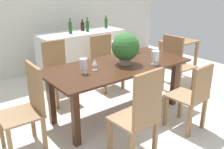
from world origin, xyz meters
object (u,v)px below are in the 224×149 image
(chair_near_right, at_px, (193,95))
(crystal_vase_center_near, at_px, (155,56))
(chair_near_left, at_px, (141,113))
(wine_glass, at_px, (95,63))
(wine_bottle_green, at_px, (70,27))
(kitchen_counter, at_px, (82,55))
(dining_table, at_px, (117,71))
(crystal_vase_right, at_px, (84,65))
(chair_foot_end, at_px, (175,62))
(chair_far_right, at_px, (104,59))
(crystal_vase_left, at_px, (136,47))
(side_table, at_px, (178,51))
(flower_centerpiece, at_px, (125,47))
(wine_bottle_clear, at_px, (82,26))
(wine_bottle_dark, at_px, (106,23))
(chair_far_left, at_px, (58,69))
(wine_bottle_tall, at_px, (87,26))
(chair_head_end, at_px, (28,104))

(chair_near_right, xyz_separation_m, crystal_vase_center_near, (-0.07, 0.61, 0.38))
(chair_near_left, relative_size, wine_glass, 7.15)
(wine_bottle_green, bearing_deg, kitchen_counter, 2.22)
(dining_table, bearing_deg, crystal_vase_right, -177.27)
(chair_foot_end, height_order, wine_glass, chair_foot_end)
(crystal_vase_center_near, height_order, wine_glass, crystal_vase_center_near)
(chair_far_right, xyz_separation_m, crystal_vase_left, (0.18, -0.64, 0.33))
(kitchen_counter, height_order, side_table, kitchen_counter)
(side_table, bearing_deg, crystal_vase_center_near, -153.90)
(crystal_vase_right, bearing_deg, chair_near_right, -41.22)
(chair_foot_end, distance_m, flower_centerpiece, 1.29)
(chair_near_right, distance_m, side_table, 1.92)
(crystal_vase_left, bearing_deg, wine_bottle_clear, 95.61)
(wine_bottle_dark, bearing_deg, flower_centerpiece, -118.94)
(crystal_vase_right, xyz_separation_m, wine_bottle_green, (0.74, 1.64, 0.17))
(chair_far_right, bearing_deg, crystal_vase_right, -136.21)
(dining_table, distance_m, chair_near_left, 1.07)
(wine_bottle_dark, height_order, wine_bottle_green, wine_bottle_green)
(chair_near_left, height_order, wine_bottle_green, wine_bottle_green)
(kitchen_counter, bearing_deg, wine_bottle_dark, 5.18)
(chair_far_right, height_order, crystal_vase_left, chair_far_right)
(chair_far_right, xyz_separation_m, flower_centerpiece, (-0.38, -1.01, 0.47))
(chair_foot_end, xyz_separation_m, kitchen_counter, (-0.89, 1.62, -0.08))
(chair_far_left, xyz_separation_m, wine_glass, (0.07, -0.96, 0.33))
(kitchen_counter, height_order, wine_bottle_green, wine_bottle_green)
(dining_table, relative_size, chair_foot_end, 2.05)
(flower_centerpiece, height_order, wine_bottle_tall, same)
(chair_head_end, height_order, chair_foot_end, chair_foot_end)
(flower_centerpiece, bearing_deg, chair_far_right, 69.52)
(crystal_vase_left, distance_m, kitchen_counter, 1.39)
(dining_table, xyz_separation_m, chair_near_right, (0.47, -0.94, -0.15))
(crystal_vase_center_near, relative_size, wine_bottle_green, 0.70)
(chair_head_end, relative_size, chair_far_left, 1.02)
(crystal_vase_right, relative_size, kitchen_counter, 0.11)
(chair_foot_end, height_order, kitchen_counter, chair_foot_end)
(wine_bottle_clear, bearing_deg, chair_far_left, -141.04)
(crystal_vase_left, xyz_separation_m, wine_bottle_green, (-0.48, 1.30, 0.19))
(chair_foot_end, relative_size, crystal_vase_center_near, 5.10)
(chair_head_end, xyz_separation_m, chair_far_right, (1.78, 0.96, -0.02))
(dining_table, relative_size, crystal_vase_right, 10.75)
(wine_bottle_green, height_order, wine_bottle_tall, wine_bottle_green)
(crystal_vase_center_near, distance_m, wine_bottle_tall, 1.94)
(dining_table, bearing_deg, wine_bottle_tall, 71.42)
(chair_near_right, height_order, side_table, chair_near_right)
(crystal_vase_left, height_order, wine_bottle_green, wine_bottle_green)
(wine_bottle_tall, bearing_deg, wine_bottle_clear, 100.53)
(wine_bottle_green, bearing_deg, wine_bottle_clear, 20.28)
(chair_near_left, bearing_deg, wine_bottle_green, -106.67)
(dining_table, bearing_deg, crystal_vase_center_near, -39.75)
(chair_head_end, xyz_separation_m, crystal_vase_center_near, (1.71, -0.33, 0.34))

